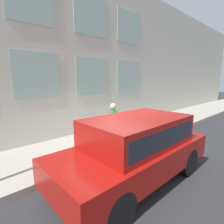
% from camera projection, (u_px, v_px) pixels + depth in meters
% --- Properties ---
extents(ground_plane, '(80.00, 80.00, 0.00)m').
position_uv_depth(ground_plane, '(112.00, 160.00, 5.87)').
color(ground_plane, '#2D2D30').
extents(sidewalk, '(2.78, 60.00, 0.18)m').
position_uv_depth(sidewalk, '(88.00, 146.00, 6.85)').
color(sidewalk, '#A8A093').
rests_on(sidewalk, ground_plane).
extents(building_facade, '(0.33, 40.00, 7.57)m').
position_uv_depth(building_facade, '(64.00, 52.00, 7.29)').
color(building_facade, beige).
rests_on(building_facade, ground_plane).
extents(fire_hydrant, '(0.30, 0.43, 0.67)m').
position_uv_depth(fire_hydrant, '(111.00, 139.00, 6.38)').
color(fire_hydrant, gold).
rests_on(fire_hydrant, sidewalk).
extents(person, '(0.38, 0.25, 1.59)m').
position_uv_depth(person, '(113.00, 119.00, 6.75)').
color(person, navy).
rests_on(person, sidewalk).
extents(parked_truck_red_near, '(1.88, 4.44, 1.71)m').
position_uv_depth(parked_truck_red_near, '(136.00, 145.00, 4.52)').
color(parked_truck_red_near, black).
rests_on(parked_truck_red_near, ground_plane).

